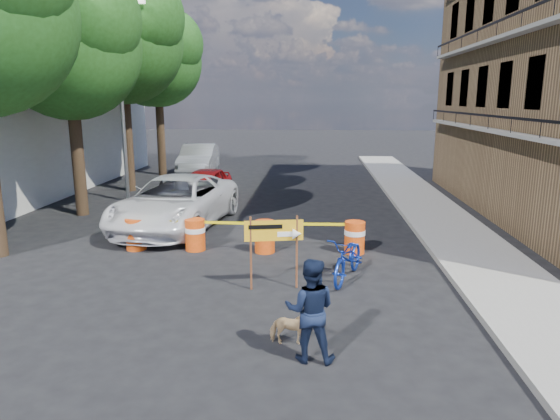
# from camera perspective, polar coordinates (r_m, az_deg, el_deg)

# --- Properties ---
(ground) EXTENTS (120.00, 120.00, 0.00)m
(ground) POSITION_cam_1_polar(r_m,az_deg,el_deg) (11.46, -5.26, -8.99)
(ground) COLOR black
(ground) RESTS_ON ground
(sidewalk_east) EXTENTS (2.40, 40.00, 0.15)m
(sidewalk_east) POSITION_cam_1_polar(r_m,az_deg,el_deg) (17.59, 18.44, -1.65)
(sidewalk_east) COLOR gray
(sidewalk_east) RESTS_ON ground
(tree_mid_a) EXTENTS (5.25, 5.00, 8.68)m
(tree_mid_a) POSITION_cam_1_polar(r_m,az_deg,el_deg) (19.55, -22.89, 16.92)
(tree_mid_a) COLOR #332316
(tree_mid_a) RESTS_ON ground
(tree_mid_b) EXTENTS (5.67, 5.40, 9.62)m
(tree_mid_b) POSITION_cam_1_polar(r_m,az_deg,el_deg) (24.20, -17.52, 17.98)
(tree_mid_b) COLOR #332316
(tree_mid_b) RESTS_ON ground
(tree_far) EXTENTS (5.04, 4.80, 8.84)m
(tree_far) POSITION_cam_1_polar(r_m,az_deg,el_deg) (28.87, -13.76, 16.22)
(tree_far) COLOR #332316
(tree_far) RESTS_ON ground
(streetlamp) EXTENTS (1.25, 0.18, 8.00)m
(streetlamp) POSITION_cam_1_polar(r_m,az_deg,el_deg) (21.45, -17.53, 12.47)
(streetlamp) COLOR gray
(streetlamp) RESTS_ON ground
(barrel_far_left) EXTENTS (0.58, 0.58, 0.90)m
(barrel_far_left) POSITION_cam_1_polar(r_m,az_deg,el_deg) (14.75, -16.16, -2.58)
(barrel_far_left) COLOR #CC450C
(barrel_far_left) RESTS_ON ground
(barrel_mid_left) EXTENTS (0.58, 0.58, 0.90)m
(barrel_mid_left) POSITION_cam_1_polar(r_m,az_deg,el_deg) (14.31, -9.68, -2.71)
(barrel_mid_left) COLOR #CC450C
(barrel_mid_left) RESTS_ON ground
(barrel_mid_right) EXTENTS (0.58, 0.58, 0.90)m
(barrel_mid_right) POSITION_cam_1_polar(r_m,az_deg,el_deg) (13.92, -1.76, -2.97)
(barrel_mid_right) COLOR #CC450C
(barrel_mid_right) RESTS_ON ground
(barrel_far_right) EXTENTS (0.58, 0.58, 0.90)m
(barrel_far_right) POSITION_cam_1_polar(r_m,az_deg,el_deg) (13.98, 8.53, -3.04)
(barrel_far_right) COLOR #CC450C
(barrel_far_right) RESTS_ON ground
(detour_sign) EXTENTS (1.30, 0.34, 1.69)m
(detour_sign) POSITION_cam_1_polar(r_m,az_deg,el_deg) (11.07, 0.10, -3.02)
(detour_sign) COLOR #592D19
(detour_sign) RESTS_ON ground
(pedestrian) EXTENTS (0.89, 0.71, 1.74)m
(pedestrian) POSITION_cam_1_polar(r_m,az_deg,el_deg) (8.23, 3.48, -11.33)
(pedestrian) COLOR #111A33
(pedestrian) RESTS_ON ground
(bicycle) EXTENTS (1.04, 1.26, 2.07)m
(bicycle) POSITION_cam_1_polar(r_m,az_deg,el_deg) (11.77, 7.92, -3.16)
(bicycle) COLOR #1432A7
(bicycle) RESTS_ON ground
(dog) EXTENTS (0.74, 0.37, 0.60)m
(dog) POSITION_cam_1_polar(r_m,az_deg,el_deg) (8.91, 1.20, -13.36)
(dog) COLOR tan
(dog) RESTS_ON ground
(suv_white) EXTENTS (3.57, 6.44, 1.71)m
(suv_white) POSITION_cam_1_polar(r_m,az_deg,el_deg) (16.87, -11.84, 0.85)
(suv_white) COLOR silver
(suv_white) RESTS_ON ground
(sedan_red) EXTENTS (1.97, 4.17, 1.38)m
(sedan_red) POSITION_cam_1_polar(r_m,az_deg,el_deg) (21.09, -8.62, 2.84)
(sedan_red) COLOR maroon
(sedan_red) RESTS_ON ground
(sedan_silver) EXTENTS (2.19, 5.28, 1.70)m
(sedan_silver) POSITION_cam_1_polar(r_m,az_deg,el_deg) (28.92, -9.25, 5.75)
(sedan_silver) COLOR #B1B4B9
(sedan_silver) RESTS_ON ground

